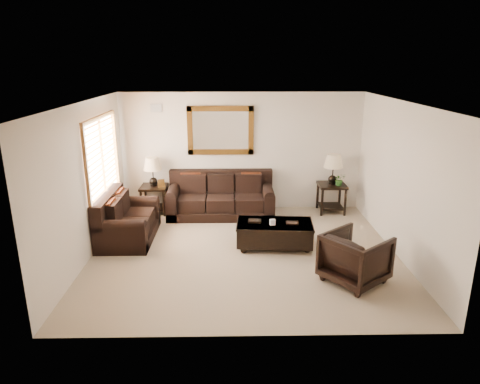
{
  "coord_description": "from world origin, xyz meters",
  "views": [
    {
      "loc": [
        -0.21,
        -7.16,
        3.36
      ],
      "look_at": [
        -0.07,
        0.6,
        0.97
      ],
      "focal_mm": 32.0,
      "sensor_mm": 36.0,
      "label": 1
    }
  ],
  "objects_px": {
    "end_table_left": "(153,177)",
    "coffee_table": "(274,232)",
    "sofa": "(221,200)",
    "armchair": "(355,256)",
    "end_table_right": "(333,175)",
    "loveseat": "(126,222)"
  },
  "relations": [
    {
      "from": "end_table_left",
      "to": "sofa",
      "type": "bearing_deg",
      "value": -4.81
    },
    {
      "from": "sofa",
      "to": "loveseat",
      "type": "bearing_deg",
      "value": -143.56
    },
    {
      "from": "end_table_left",
      "to": "armchair",
      "type": "height_order",
      "value": "end_table_left"
    },
    {
      "from": "loveseat",
      "to": "coffee_table",
      "type": "relative_size",
      "value": 1.12
    },
    {
      "from": "sofa",
      "to": "loveseat",
      "type": "height_order",
      "value": "sofa"
    },
    {
      "from": "end_table_left",
      "to": "armchair",
      "type": "xyz_separation_m",
      "value": [
        3.7,
        -3.27,
        -0.4
      ]
    },
    {
      "from": "end_table_right",
      "to": "loveseat",
      "type": "bearing_deg",
      "value": -161.4
    },
    {
      "from": "sofa",
      "to": "coffee_table",
      "type": "relative_size",
      "value": 1.62
    },
    {
      "from": "sofa",
      "to": "armchair",
      "type": "distance_m",
      "value": 3.83
    },
    {
      "from": "sofa",
      "to": "end_table_right",
      "type": "relative_size",
      "value": 1.75
    },
    {
      "from": "loveseat",
      "to": "armchair",
      "type": "relative_size",
      "value": 1.84
    },
    {
      "from": "armchair",
      "to": "coffee_table",
      "type": "bearing_deg",
      "value": 1.33
    },
    {
      "from": "sofa",
      "to": "end_table_left",
      "type": "height_order",
      "value": "end_table_left"
    },
    {
      "from": "armchair",
      "to": "end_table_right",
      "type": "bearing_deg",
      "value": -44.88
    },
    {
      "from": "end_table_right",
      "to": "coffee_table",
      "type": "relative_size",
      "value": 0.93
    },
    {
      "from": "end_table_right",
      "to": "armchair",
      "type": "height_order",
      "value": "end_table_right"
    },
    {
      "from": "sofa",
      "to": "armchair",
      "type": "bearing_deg",
      "value": -55.25
    },
    {
      "from": "end_table_left",
      "to": "coffee_table",
      "type": "distance_m",
      "value": 3.25
    },
    {
      "from": "end_table_right",
      "to": "end_table_left",
      "type": "bearing_deg",
      "value": 179.84
    },
    {
      "from": "sofa",
      "to": "armchair",
      "type": "xyz_separation_m",
      "value": [
        2.18,
        -3.15,
        0.09
      ]
    },
    {
      "from": "loveseat",
      "to": "sofa",
      "type": "bearing_deg",
      "value": -53.56
    },
    {
      "from": "sofa",
      "to": "armchair",
      "type": "height_order",
      "value": "sofa"
    }
  ]
}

